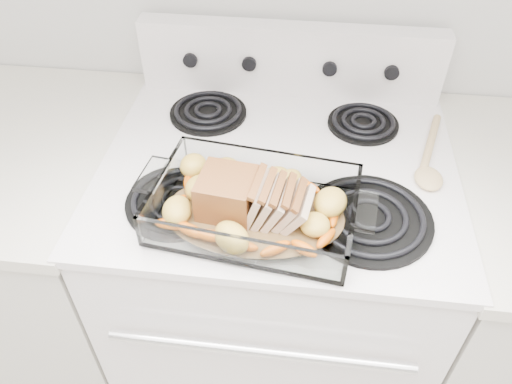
# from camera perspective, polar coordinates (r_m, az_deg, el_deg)

# --- Properties ---
(electric_range) EXTENTS (0.78, 0.70, 1.12)m
(electric_range) POSITION_cam_1_polar(r_m,az_deg,el_deg) (1.44, 2.04, -10.43)
(electric_range) COLOR white
(electric_range) RESTS_ON ground
(counter_left) EXTENTS (0.58, 0.68, 0.93)m
(counter_left) POSITION_cam_1_polar(r_m,az_deg,el_deg) (1.62, -22.31, -7.70)
(counter_left) COLOR beige
(counter_left) RESTS_ON ground
(baking_dish) EXTENTS (0.38, 0.25, 0.07)m
(baking_dish) POSITION_cam_1_polar(r_m,az_deg,el_deg) (0.95, -0.15, -2.07)
(baking_dish) COLOR white
(baking_dish) RESTS_ON electric_range
(pork_roast) EXTENTS (0.21, 0.10, 0.08)m
(pork_roast) POSITION_cam_1_polar(r_m,az_deg,el_deg) (0.94, -1.41, -0.73)
(pork_roast) COLOR brown
(pork_roast) RESTS_ON baking_dish
(roast_vegetables) EXTENTS (0.38, 0.21, 0.05)m
(roast_vegetables) POSITION_cam_1_polar(r_m,az_deg,el_deg) (0.98, -0.11, -0.05)
(roast_vegetables) COLOR orange
(roast_vegetables) RESTS_ON baking_dish
(wooden_spoon) EXTENTS (0.09, 0.27, 0.02)m
(wooden_spoon) POSITION_cam_1_polar(r_m,az_deg,el_deg) (1.15, 19.21, 3.24)
(wooden_spoon) COLOR #E2C282
(wooden_spoon) RESTS_ON electric_range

